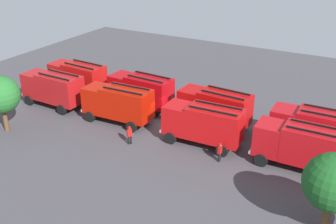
# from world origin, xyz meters

# --- Properties ---
(ground_plane) EXTENTS (62.68, 62.68, 0.00)m
(ground_plane) POSITION_xyz_m (0.00, 0.00, 0.00)
(ground_plane) COLOR #423F44
(fire_truck_0) EXTENTS (7.22, 2.81, 3.88)m
(fire_truck_0) POSITION_xyz_m (-13.22, -1.86, 2.15)
(fire_truck_0) COLOR #AE0E14
(fire_truck_0) RESTS_ON ground
(fire_truck_1) EXTENTS (7.36, 3.18, 3.88)m
(fire_truck_1) POSITION_xyz_m (-4.09, -1.86, 2.15)
(fire_truck_1) COLOR #B10A0A
(fire_truck_1) RESTS_ON ground
(fire_truck_2) EXTENTS (7.33, 3.09, 3.88)m
(fire_truck_2) POSITION_xyz_m (4.41, -2.06, 2.15)
(fire_truck_2) COLOR #AE080E
(fire_truck_2) RESTS_ON ground
(fire_truck_3) EXTENTS (7.34, 3.13, 3.88)m
(fire_truck_3) POSITION_xyz_m (12.99, -2.03, 2.15)
(fire_truck_3) COLOR #B2100F
(fire_truck_3) RESTS_ON ground
(fire_truck_4) EXTENTS (7.21, 2.78, 3.88)m
(fire_truck_4) POSITION_xyz_m (-12.91, 1.72, 2.15)
(fire_truck_4) COLOR #B40F14
(fire_truck_4) RESTS_ON ground
(fire_truck_5) EXTENTS (7.27, 2.93, 3.88)m
(fire_truck_5) POSITION_xyz_m (-4.61, 1.90, 2.15)
(fire_truck_5) COLOR #BB0D0F
(fire_truck_5) RESTS_ON ground
(fire_truck_6) EXTENTS (7.28, 2.95, 3.88)m
(fire_truck_6) POSITION_xyz_m (4.60, 1.84, 2.15)
(fire_truck_6) COLOR #B21305
(fire_truck_6) RESTS_ON ground
(fire_truck_7) EXTENTS (7.28, 2.96, 3.88)m
(fire_truck_7) POSITION_xyz_m (13.01, 1.95, 2.15)
(fire_truck_7) COLOR #AB1416
(fire_truck_7) RESTS_ON ground
(firefighter_0) EXTENTS (0.27, 0.43, 1.68)m
(firefighter_0) POSITION_xyz_m (-7.03, 3.85, 0.94)
(firefighter_0) COLOR black
(firefighter_0) RESTS_ON ground
(firefighter_1) EXTENTS (0.29, 0.44, 1.76)m
(firefighter_1) POSITION_xyz_m (17.45, -5.12, 0.99)
(firefighter_1) COLOR black
(firefighter_1) RESTS_ON ground
(firefighter_2) EXTENTS (0.48, 0.38, 1.84)m
(firefighter_2) POSITION_xyz_m (-14.51, -4.33, 1.04)
(firefighter_2) COLOR black
(firefighter_2) RESTS_ON ground
(firefighter_3) EXTENTS (0.46, 0.47, 1.72)m
(firefighter_3) POSITION_xyz_m (1.16, 5.02, 0.97)
(firefighter_3) COLOR black
(firefighter_3) RESTS_ON ground
(tree_1) EXTENTS (3.69, 3.69, 5.72)m
(tree_1) POSITION_xyz_m (-16.17, 8.74, 3.85)
(tree_1) COLOR brown
(tree_1) RESTS_ON ground
(tree_2) EXTENTS (3.54, 3.54, 5.49)m
(tree_2) POSITION_xyz_m (12.97, 8.52, 3.69)
(tree_2) COLOR brown
(tree_2) RESTS_ON ground
(traffic_cone_0) EXTENTS (0.47, 0.47, 0.67)m
(traffic_cone_0) POSITION_xyz_m (-2.80, -5.03, 0.33)
(traffic_cone_0) COLOR #F2600C
(traffic_cone_0) RESTS_ON ground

